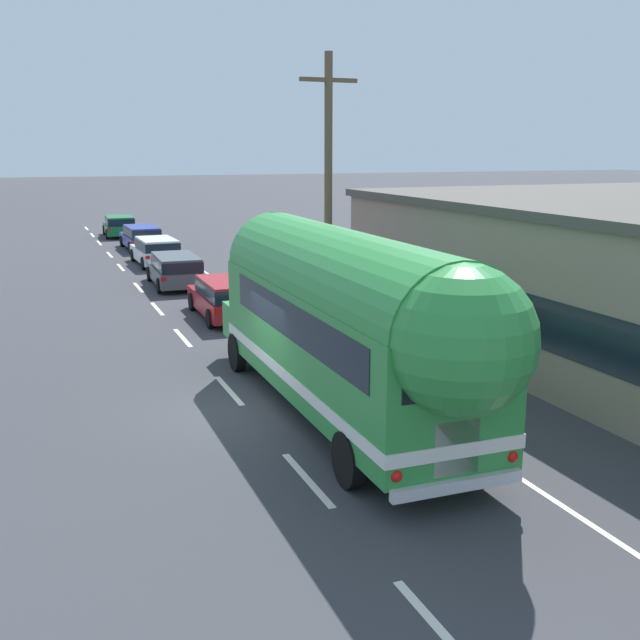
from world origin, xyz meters
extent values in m
plane|color=#38383D|center=(0.00, 0.00, 0.00)|extent=(300.00, 300.00, 0.00)
cube|color=silver|center=(0.00, -8.60, 0.00)|extent=(0.14, 2.40, 0.01)
cube|color=silver|center=(0.00, -3.90, 0.00)|extent=(0.14, 2.40, 0.01)
cube|color=silver|center=(0.00, 1.53, 0.00)|extent=(0.14, 2.40, 0.01)
cube|color=silver|center=(0.00, 7.14, 0.00)|extent=(0.14, 2.40, 0.01)
cube|color=silver|center=(0.00, 11.79, 0.00)|extent=(0.14, 2.40, 0.01)
cube|color=silver|center=(0.00, 16.45, 0.00)|extent=(0.14, 2.40, 0.01)
cube|color=silver|center=(0.00, 22.38, 0.00)|extent=(0.14, 2.40, 0.01)
cube|color=silver|center=(0.00, 27.28, 0.00)|extent=(0.14, 2.40, 0.01)
cube|color=silver|center=(0.00, 33.05, 0.00)|extent=(0.14, 2.40, 0.01)
cube|color=silver|center=(0.00, 37.62, 0.00)|extent=(0.14, 2.40, 0.01)
cube|color=silver|center=(0.00, 42.37, 0.00)|extent=(0.14, 2.40, 0.01)
cube|color=silver|center=(3.55, 12.00, 0.00)|extent=(0.12, 80.00, 0.01)
cube|color=black|center=(6.68, -1.51, 1.80)|extent=(0.08, 19.72, 1.20)
cylinder|color=brown|center=(4.33, 5.80, 4.25)|extent=(0.24, 0.24, 8.50)
cube|color=brown|center=(4.33, 5.80, 7.70)|extent=(1.80, 0.12, 0.12)
cube|color=#2D8C3D|center=(1.77, -1.28, 1.75)|extent=(2.60, 9.55, 2.30)
cylinder|color=#2D8C3D|center=(1.77, -1.28, 2.90)|extent=(2.55, 9.45, 2.45)
sphere|color=#2D8C3D|center=(1.72, -6.00, 2.90)|extent=(2.40, 2.40, 2.40)
cube|color=#2D8C3D|center=(1.83, 4.13, 1.07)|extent=(2.27, 1.32, 0.95)
cube|color=silver|center=(1.77, -1.28, 1.10)|extent=(2.64, 9.59, 0.24)
cube|color=black|center=(1.77, -1.58, 2.35)|extent=(2.61, 7.75, 0.76)
cube|color=black|center=(1.72, -6.01, 2.40)|extent=(2.00, 0.10, 0.84)
cube|color=silver|center=(1.72, -6.02, 1.15)|extent=(0.80, 0.07, 0.90)
cube|color=silver|center=(1.72, -6.11, 0.55)|extent=(2.34, 0.16, 0.20)
sphere|color=red|center=(0.67, -6.01, 0.85)|extent=(0.20, 0.20, 0.20)
sphere|color=red|center=(2.77, -6.04, 0.85)|extent=(0.20, 0.20, 0.20)
cube|color=black|center=(1.82, 3.53, 2.40)|extent=(2.14, 0.12, 0.96)
cube|color=silver|center=(1.83, 4.82, 0.95)|extent=(0.90, 0.11, 0.56)
cylinder|color=black|center=(0.65, 3.09, 0.50)|extent=(0.27, 1.00, 1.00)
cylinder|color=black|center=(2.99, 3.07, 0.50)|extent=(0.27, 1.00, 1.00)
cylinder|color=black|center=(0.57, -4.43, 0.50)|extent=(0.27, 1.00, 1.00)
cylinder|color=black|center=(2.91, -4.46, 0.50)|extent=(0.27, 1.00, 1.00)
cube|color=#A5191E|center=(2.00, 9.56, 0.52)|extent=(1.88, 4.42, 0.60)
cube|color=#A5191E|center=(2.00, 9.08, 1.09)|extent=(1.66, 3.16, 0.55)
cube|color=black|center=(2.00, 9.08, 1.06)|extent=(1.72, 3.21, 0.43)
cube|color=red|center=(1.18, 7.36, 0.70)|extent=(0.20, 0.04, 0.14)
cube|color=red|center=(2.76, 7.34, 0.70)|extent=(0.20, 0.04, 0.14)
cylinder|color=black|center=(1.16, 11.06, 0.32)|extent=(0.21, 0.64, 0.64)
cylinder|color=black|center=(2.90, 11.04, 0.32)|extent=(0.21, 0.64, 0.64)
cylinder|color=black|center=(1.11, 8.07, 0.32)|extent=(0.21, 0.64, 0.64)
cylinder|color=black|center=(2.85, 8.05, 0.32)|extent=(0.21, 0.64, 0.64)
cube|color=#474C51|center=(1.54, 16.30, 0.52)|extent=(1.98, 4.60, 0.60)
cube|color=#474C51|center=(1.53, 15.83, 1.09)|extent=(1.74, 3.34, 0.55)
cube|color=black|center=(1.53, 15.83, 1.06)|extent=(1.80, 3.38, 0.43)
cube|color=red|center=(0.67, 14.05, 0.70)|extent=(0.20, 0.05, 0.14)
cube|color=red|center=(2.27, 14.00, 0.70)|extent=(0.20, 0.05, 0.14)
cylinder|color=black|center=(0.71, 17.90, 0.32)|extent=(0.22, 0.65, 0.64)
cylinder|color=black|center=(2.47, 17.85, 0.32)|extent=(0.22, 0.65, 0.64)
cylinder|color=black|center=(0.61, 14.76, 0.32)|extent=(0.22, 0.65, 0.64)
cylinder|color=black|center=(2.37, 14.71, 0.32)|extent=(0.22, 0.65, 0.64)
cube|color=white|center=(1.79, 22.71, 0.52)|extent=(1.95, 4.55, 0.60)
cube|color=white|center=(1.81, 22.24, 1.09)|extent=(1.72, 3.10, 0.55)
cube|color=black|center=(1.81, 22.24, 1.06)|extent=(1.78, 3.14, 0.43)
cube|color=red|center=(1.04, 20.43, 0.70)|extent=(0.20, 0.04, 0.14)
cube|color=red|center=(2.65, 20.47, 0.70)|extent=(0.20, 0.04, 0.14)
cylinder|color=black|center=(0.87, 24.25, 0.32)|extent=(0.21, 0.64, 0.64)
cylinder|color=black|center=(2.64, 24.29, 0.32)|extent=(0.21, 0.64, 0.64)
cylinder|color=black|center=(0.95, 21.14, 0.32)|extent=(0.21, 0.64, 0.64)
cylinder|color=black|center=(2.72, 21.18, 0.32)|extent=(0.21, 0.64, 0.64)
cube|color=navy|center=(2.00, 29.07, 0.52)|extent=(1.90, 4.56, 0.60)
cube|color=navy|center=(2.01, 28.59, 1.09)|extent=(1.67, 3.31, 0.55)
cube|color=black|center=(2.01, 28.59, 1.06)|extent=(1.73, 3.35, 0.43)
cube|color=red|center=(1.27, 26.78, 0.70)|extent=(0.20, 0.04, 0.14)
cube|color=red|center=(2.82, 26.81, 0.70)|extent=(0.20, 0.04, 0.14)
cylinder|color=black|center=(1.10, 30.61, 0.32)|extent=(0.21, 0.64, 0.64)
cylinder|color=black|center=(2.82, 30.65, 0.32)|extent=(0.21, 0.64, 0.64)
cylinder|color=black|center=(1.17, 27.49, 0.32)|extent=(0.21, 0.64, 0.64)
cylinder|color=black|center=(2.89, 27.53, 0.32)|extent=(0.21, 0.64, 0.64)
cube|color=#196633|center=(1.65, 36.25, 0.52)|extent=(2.01, 4.33, 0.60)
cube|color=#196633|center=(1.63, 35.78, 1.09)|extent=(1.76, 2.88, 0.55)
cube|color=black|center=(1.63, 35.78, 1.06)|extent=(1.82, 2.92, 0.43)
cube|color=red|center=(0.76, 34.14, 0.70)|extent=(0.20, 0.05, 0.14)
cube|color=red|center=(2.37, 34.08, 0.70)|extent=(0.20, 0.05, 0.14)
cylinder|color=black|center=(0.82, 37.72, 0.32)|extent=(0.22, 0.65, 0.64)
cylinder|color=black|center=(2.59, 37.65, 0.32)|extent=(0.22, 0.65, 0.64)
cylinder|color=black|center=(0.71, 34.85, 0.32)|extent=(0.22, 0.65, 0.64)
cylinder|color=black|center=(2.48, 34.79, 0.32)|extent=(0.22, 0.65, 0.64)
camera|label=1|loc=(-4.35, -15.58, 5.75)|focal=42.39mm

